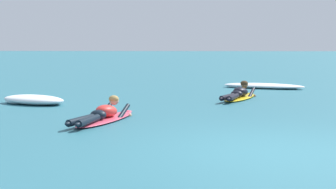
% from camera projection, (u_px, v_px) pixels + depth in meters
% --- Properties ---
extents(ground_plane, '(120.00, 120.00, 0.00)m').
position_uv_depth(ground_plane, '(229.00, 89.00, 17.97)').
color(ground_plane, '#2D6B7A').
extents(surfer_near, '(1.23, 2.67, 0.55)m').
position_uv_depth(surfer_near, '(103.00, 115.00, 10.87)').
color(surfer_near, '#E54C66').
rests_on(surfer_near, ground).
extents(surfer_far, '(1.36, 2.55, 0.54)m').
position_uv_depth(surfer_far, '(239.00, 94.00, 14.93)').
color(surfer_far, yellow).
rests_on(surfer_far, ground).
extents(whitewater_mid_left, '(2.92, 1.69, 0.18)m').
position_uv_depth(whitewater_mid_left, '(264.00, 86.00, 18.25)').
color(whitewater_mid_left, white).
rests_on(whitewater_mid_left, ground).
extents(whitewater_mid_right, '(2.03, 1.50, 0.25)m').
position_uv_depth(whitewater_mid_right, '(34.00, 100.00, 13.75)').
color(whitewater_mid_right, white).
rests_on(whitewater_mid_right, ground).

